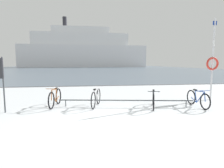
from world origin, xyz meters
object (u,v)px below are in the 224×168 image
bicycle_1 (96,98)px  rescue_post (213,61)px  bicycle_3 (198,99)px  bicycle_0 (55,98)px  bicycle_2 (153,99)px  ferry_ship (83,51)px

bicycle_1 → rescue_post: rescue_post is taller
bicycle_1 → bicycle_3: size_ratio=0.99×
bicycle_3 → rescue_post: 2.70m
bicycle_0 → bicycle_2: bearing=-10.3°
rescue_post → ferry_ship: ferry_ship is taller
bicycle_3 → ferry_ship: size_ratio=0.03×
bicycle_2 → ferry_ship: ferry_ship is taller
rescue_post → ferry_ship: size_ratio=0.07×
bicycle_0 → bicycle_1: 1.75m
bicycle_3 → ferry_ship: 79.20m
rescue_post → ferry_ship: bearing=95.6°
bicycle_0 → bicycle_2: (4.09, -0.74, -0.03)m
bicycle_1 → bicycle_2: bicycle_1 is taller
bicycle_0 → rescue_post: rescue_post is taller
rescue_post → ferry_ship: 77.78m
bicycle_1 → ferry_ship: size_ratio=0.03×
rescue_post → bicycle_0: bearing=-175.9°
bicycle_1 → bicycle_2: (2.36, -0.53, -0.03)m
bicycle_3 → rescue_post: size_ratio=0.41×
bicycle_2 → rescue_post: (3.52, 1.29, 1.61)m
bicycle_0 → bicycle_2: bicycle_0 is taller
bicycle_0 → bicycle_1: size_ratio=1.02×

